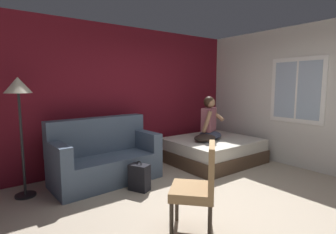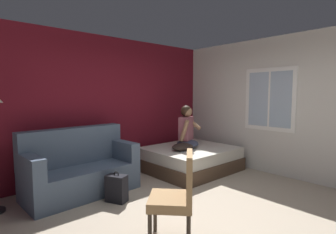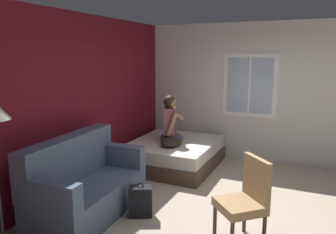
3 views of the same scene
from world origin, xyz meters
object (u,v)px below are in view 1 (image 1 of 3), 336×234
(throw_pillow, at_px, (205,138))
(cell_phone, at_px, (207,143))
(couch, at_px, (104,158))
(backpack, at_px, (140,178))
(bed, at_px, (213,150))
(side_chair, at_px, (199,185))
(floor_lamp, at_px, (19,97))
(person_seated, at_px, (210,122))

(throw_pillow, relative_size, cell_phone, 3.33)
(couch, height_order, cell_phone, couch)
(backpack, bearing_deg, cell_phone, 6.17)
(bed, xyz_separation_m, side_chair, (-2.05, -1.74, 0.30))
(floor_lamp, bearing_deg, couch, -4.94)
(couch, height_order, throw_pillow, couch)
(side_chair, distance_m, backpack, 1.41)
(side_chair, bearing_deg, throw_pillow, 43.74)
(backpack, xyz_separation_m, throw_pillow, (1.66, 0.29, 0.36))
(backpack, height_order, cell_phone, cell_phone)
(cell_phone, height_order, floor_lamp, floor_lamp)
(couch, height_order, floor_lamp, floor_lamp)
(side_chair, bearing_deg, floor_lamp, 122.46)
(bed, bearing_deg, floor_lamp, 173.24)
(couch, bearing_deg, side_chair, -84.46)
(throw_pillow, height_order, cell_phone, throw_pillow)
(side_chair, xyz_separation_m, cell_phone, (1.67, 1.54, -0.05))
(person_seated, distance_m, cell_phone, 0.53)
(backpack, bearing_deg, bed, 10.93)
(throw_pillow, height_order, floor_lamp, floor_lamp)
(backpack, distance_m, floor_lamp, 2.05)
(bed, distance_m, backpack, 2.01)
(cell_phone, bearing_deg, person_seated, 116.78)
(person_seated, relative_size, cell_phone, 6.08)
(side_chair, distance_m, throw_pillow, 2.40)
(couch, xyz_separation_m, side_chair, (0.20, -2.05, 0.14))
(cell_phone, relative_size, floor_lamp, 0.08)
(person_seated, bearing_deg, cell_phone, -141.66)
(side_chair, relative_size, person_seated, 1.12)
(backpack, relative_size, cell_phone, 3.18)
(side_chair, bearing_deg, bed, 40.47)
(side_chair, bearing_deg, person_seated, 41.98)
(side_chair, bearing_deg, backpack, 87.13)
(bed, height_order, cell_phone, cell_phone)
(side_chair, relative_size, cell_phone, 6.81)
(side_chair, xyz_separation_m, backpack, (0.07, 1.36, -0.34))
(backpack, bearing_deg, throw_pillow, 10.01)
(bed, height_order, side_chair, side_chair)
(bed, xyz_separation_m, floor_lamp, (-3.41, 0.40, 1.19))
(couch, relative_size, person_seated, 1.99)
(person_seated, distance_m, floor_lamp, 3.42)
(floor_lamp, bearing_deg, bed, -6.76)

